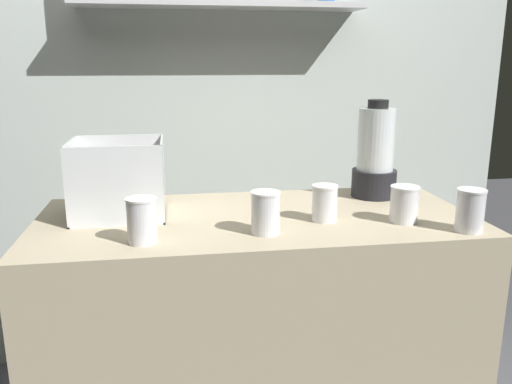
{
  "coord_description": "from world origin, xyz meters",
  "views": [
    {
      "loc": [
        -0.25,
        -1.59,
        1.39
      ],
      "look_at": [
        0.0,
        0.0,
        0.98
      ],
      "focal_mm": 36.53,
      "sensor_mm": 36.0,
      "label": 1
    }
  ],
  "objects_px": {
    "blender_pitcher": "(375,157)",
    "juice_cup_orange_middle": "(325,206)",
    "carrot_display_bin": "(119,193)",
    "juice_cup_mango_far_right": "(470,213)",
    "juice_cup_beet_far_left": "(142,223)",
    "juice_cup_mango_right": "(404,206)",
    "juice_cup_carrot_left": "(265,215)"
  },
  "relations": [
    {
      "from": "blender_pitcher",
      "to": "juice_cup_orange_middle",
      "type": "height_order",
      "value": "blender_pitcher"
    },
    {
      "from": "juice_cup_carrot_left",
      "to": "juice_cup_mango_far_right",
      "type": "xyz_separation_m",
      "value": [
        0.6,
        -0.08,
        -0.0
      ]
    },
    {
      "from": "carrot_display_bin",
      "to": "juice_cup_mango_far_right",
      "type": "height_order",
      "value": "carrot_display_bin"
    },
    {
      "from": "carrot_display_bin",
      "to": "juice_cup_mango_far_right",
      "type": "relative_size",
      "value": 2.26
    },
    {
      "from": "blender_pitcher",
      "to": "juice_cup_mango_right",
      "type": "bearing_deg",
      "value": -94.51
    },
    {
      "from": "juice_cup_orange_middle",
      "to": "juice_cup_mango_right",
      "type": "bearing_deg",
      "value": -11.94
    },
    {
      "from": "juice_cup_beet_far_left",
      "to": "juice_cup_carrot_left",
      "type": "bearing_deg",
      "value": 4.19
    },
    {
      "from": "juice_cup_beet_far_left",
      "to": "juice_cup_mango_right",
      "type": "distance_m",
      "value": 0.8
    },
    {
      "from": "juice_cup_carrot_left",
      "to": "juice_cup_mango_far_right",
      "type": "relative_size",
      "value": 0.98
    },
    {
      "from": "juice_cup_mango_far_right",
      "to": "juice_cup_orange_middle",
      "type": "bearing_deg",
      "value": 156.83
    },
    {
      "from": "juice_cup_beet_far_left",
      "to": "carrot_display_bin",
      "type": "bearing_deg",
      "value": 107.31
    },
    {
      "from": "blender_pitcher",
      "to": "carrot_display_bin",
      "type": "bearing_deg",
      "value": -173.47
    },
    {
      "from": "blender_pitcher",
      "to": "juice_cup_orange_middle",
      "type": "xyz_separation_m",
      "value": [
        -0.26,
        -0.27,
        -0.1
      ]
    },
    {
      "from": "juice_cup_mango_right",
      "to": "juice_cup_carrot_left",
      "type": "bearing_deg",
      "value": -174.66
    },
    {
      "from": "juice_cup_beet_far_left",
      "to": "juice_cup_carrot_left",
      "type": "relative_size",
      "value": 1.02
    },
    {
      "from": "carrot_display_bin",
      "to": "juice_cup_orange_middle",
      "type": "height_order",
      "value": "carrot_display_bin"
    },
    {
      "from": "juice_cup_carrot_left",
      "to": "juice_cup_mango_right",
      "type": "distance_m",
      "value": 0.45
    },
    {
      "from": "carrot_display_bin",
      "to": "juice_cup_orange_middle",
      "type": "relative_size",
      "value": 2.52
    },
    {
      "from": "juice_cup_carrot_left",
      "to": "juice_cup_beet_far_left",
      "type": "bearing_deg",
      "value": -175.81
    },
    {
      "from": "carrot_display_bin",
      "to": "juice_cup_carrot_left",
      "type": "bearing_deg",
      "value": -30.27
    },
    {
      "from": "juice_cup_beet_far_left",
      "to": "blender_pitcher",
      "type": "bearing_deg",
      "value": 25.12
    },
    {
      "from": "juice_cup_carrot_left",
      "to": "juice_cup_mango_right",
      "type": "height_order",
      "value": "juice_cup_carrot_left"
    },
    {
      "from": "carrot_display_bin",
      "to": "juice_cup_carrot_left",
      "type": "xyz_separation_m",
      "value": [
        0.44,
        -0.25,
        -0.02
      ]
    },
    {
      "from": "juice_cup_mango_right",
      "to": "juice_cup_mango_far_right",
      "type": "height_order",
      "value": "juice_cup_mango_far_right"
    },
    {
      "from": "juice_cup_beet_far_left",
      "to": "juice_cup_orange_middle",
      "type": "distance_m",
      "value": 0.57
    },
    {
      "from": "blender_pitcher",
      "to": "juice_cup_orange_middle",
      "type": "distance_m",
      "value": 0.39
    },
    {
      "from": "juice_cup_mango_far_right",
      "to": "carrot_display_bin",
      "type": "bearing_deg",
      "value": 162.28
    },
    {
      "from": "blender_pitcher",
      "to": "juice_cup_mango_right",
      "type": "xyz_separation_m",
      "value": [
        -0.02,
        -0.32,
        -0.1
      ]
    },
    {
      "from": "carrot_display_bin",
      "to": "juice_cup_orange_middle",
      "type": "distance_m",
      "value": 0.66
    },
    {
      "from": "juice_cup_orange_middle",
      "to": "blender_pitcher",
      "type": "bearing_deg",
      "value": 45.1
    },
    {
      "from": "carrot_display_bin",
      "to": "blender_pitcher",
      "type": "distance_m",
      "value": 0.91
    },
    {
      "from": "carrot_display_bin",
      "to": "juice_cup_beet_far_left",
      "type": "distance_m",
      "value": 0.29
    }
  ]
}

